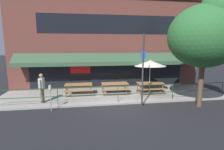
% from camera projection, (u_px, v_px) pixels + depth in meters
% --- Properties ---
extents(ground_plane, '(120.00, 120.00, 0.00)m').
position_uv_depth(ground_plane, '(119.00, 105.00, 10.11)').
color(ground_plane, black).
extents(patio_deck, '(15.00, 4.00, 0.10)m').
position_uv_depth(patio_deck, '(113.00, 95.00, 12.05)').
color(patio_deck, gray).
rests_on(patio_deck, ground).
extents(restaurant_building, '(15.00, 1.60, 7.14)m').
position_uv_depth(restaurant_building, '(109.00, 44.00, 13.64)').
color(restaurant_building, brown).
rests_on(restaurant_building, ground).
extents(patio_railing, '(13.84, 0.04, 0.97)m').
position_uv_depth(patio_railing, '(118.00, 90.00, 10.27)').
color(patio_railing, '#194723').
rests_on(patio_railing, patio_deck).
extents(picnic_table_left, '(1.80, 1.42, 0.76)m').
position_uv_depth(picnic_table_left, '(79.00, 86.00, 11.70)').
color(picnic_table_left, brown).
rests_on(picnic_table_left, patio_deck).
extents(picnic_table_centre, '(1.80, 1.42, 0.76)m').
position_uv_depth(picnic_table_centre, '(115.00, 85.00, 11.99)').
color(picnic_table_centre, brown).
rests_on(picnic_table_centre, patio_deck).
extents(picnic_table_right, '(1.80, 1.42, 0.76)m').
position_uv_depth(picnic_table_right, '(150.00, 85.00, 12.11)').
color(picnic_table_right, brown).
rests_on(picnic_table_right, patio_deck).
extents(patio_umbrella_right, '(2.14, 2.14, 2.38)m').
position_uv_depth(patio_umbrella_right, '(150.00, 64.00, 11.97)').
color(patio_umbrella_right, '#B7B2A8').
rests_on(patio_umbrella_right, patio_deck).
extents(pedestrian_walking, '(0.29, 0.62, 1.71)m').
position_uv_depth(pedestrian_walking, '(42.00, 87.00, 10.07)').
color(pedestrian_walking, '#665B4C').
rests_on(pedestrian_walking, patio_deck).
extents(parking_meter_near, '(0.15, 0.16, 1.42)m').
position_uv_depth(parking_meter_near, '(50.00, 90.00, 8.91)').
color(parking_meter_near, gray).
rests_on(parking_meter_near, ground).
extents(street_sign_pole, '(0.28, 0.09, 4.03)m').
position_uv_depth(street_sign_pole, '(143.00, 70.00, 9.51)').
color(street_sign_pole, '#2D2D33').
rests_on(street_sign_pole, ground).
extents(street_tree_curbside, '(3.92, 3.52, 6.13)m').
position_uv_depth(street_tree_curbside, '(208.00, 32.00, 9.16)').
color(street_tree_curbside, brown).
rests_on(street_tree_curbside, ground).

